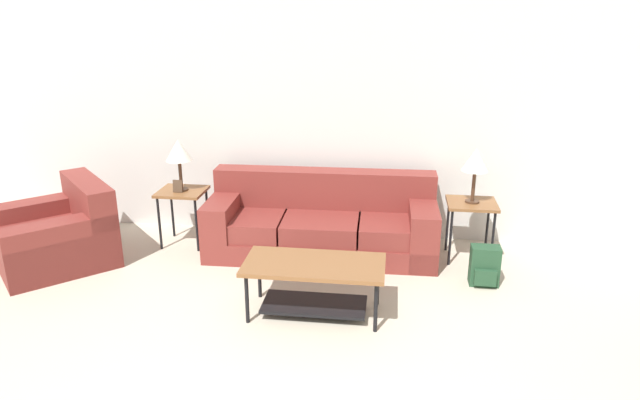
# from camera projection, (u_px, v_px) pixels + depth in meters

# --- Properties ---
(wall_back) EXTENTS (9.18, 0.06, 2.60)m
(wall_back) POSITION_uv_depth(u_px,v_px,m) (341.00, 120.00, 6.11)
(wall_back) COLOR silver
(wall_back) RESTS_ON ground_plane
(couch) EXTENTS (2.36, 0.91, 0.82)m
(couch) POSITION_uv_depth(u_px,v_px,m) (322.00, 225.00, 5.93)
(couch) COLOR maroon
(couch) RESTS_ON ground_plane
(armchair) EXTENTS (1.46, 1.47, 0.80)m
(armchair) POSITION_uv_depth(u_px,v_px,m) (58.00, 235.00, 5.71)
(armchair) COLOR maroon
(armchair) RESTS_ON ground_plane
(coffee_table) EXTENTS (1.16, 0.56, 0.46)m
(coffee_table) POSITION_uv_depth(u_px,v_px,m) (314.00, 276.00, 4.70)
(coffee_table) COLOR brown
(coffee_table) RESTS_ON ground_plane
(side_table_left) EXTENTS (0.49, 0.44, 0.61)m
(side_table_left) POSITION_uv_depth(u_px,v_px,m) (182.00, 197.00, 6.06)
(side_table_left) COLOR brown
(side_table_left) RESTS_ON ground_plane
(side_table_right) EXTENTS (0.49, 0.44, 0.61)m
(side_table_right) POSITION_uv_depth(u_px,v_px,m) (471.00, 209.00, 5.69)
(side_table_right) COLOR brown
(side_table_right) RESTS_ON ground_plane
(table_lamp_left) EXTENTS (0.27, 0.27, 0.55)m
(table_lamp_left) POSITION_uv_depth(u_px,v_px,m) (179.00, 151.00, 5.90)
(table_lamp_left) COLOR #472D1E
(table_lamp_left) RESTS_ON side_table_left
(table_lamp_right) EXTENTS (0.27, 0.27, 0.55)m
(table_lamp_right) POSITION_uv_depth(u_px,v_px,m) (476.00, 161.00, 5.53)
(table_lamp_right) COLOR #472D1E
(table_lamp_right) RESTS_ON side_table_right
(backpack) EXTENTS (0.26, 0.24, 0.38)m
(backpack) POSITION_uv_depth(u_px,v_px,m) (485.00, 266.00, 5.25)
(backpack) COLOR #23472D
(backpack) RESTS_ON ground_plane
(picture_frame) EXTENTS (0.10, 0.04, 0.13)m
(picture_frame) POSITION_uv_depth(u_px,v_px,m) (178.00, 186.00, 5.95)
(picture_frame) COLOR #4C3828
(picture_frame) RESTS_ON side_table_left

